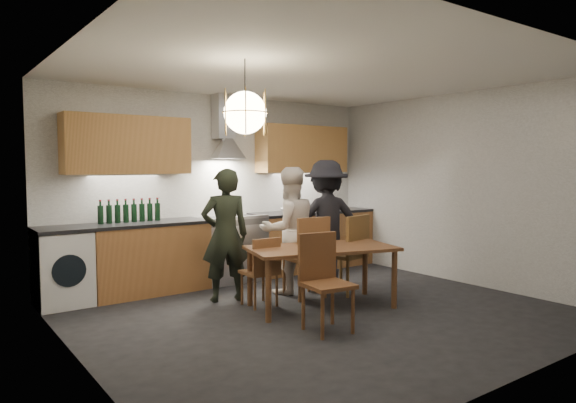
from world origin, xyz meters
TOP-DOWN VIEW (x-y plane):
  - ground at (0.00, 0.00)m, footprint 5.00×5.00m
  - room_shell at (0.00, 0.00)m, footprint 5.02×4.52m
  - counter_run at (0.02, 1.95)m, footprint 5.00×0.62m
  - range_stove at (0.00, 1.94)m, footprint 0.90×0.60m
  - wall_fixtures at (0.00, 2.07)m, footprint 4.30×0.54m
  - pendant_lamp at (-1.00, -0.10)m, footprint 0.43×0.43m
  - dining_table at (0.15, 0.15)m, footprint 1.80×1.23m
  - chair_back_left at (-0.39, 0.54)m, footprint 0.37×0.37m
  - chair_back_mid at (0.27, 0.53)m, footprint 0.49×0.49m
  - chair_back_right at (0.83, 0.39)m, footprint 0.53×0.53m
  - chair_front at (-0.35, -0.47)m, footprint 0.47×0.47m
  - person_left at (-0.59, 1.04)m, footprint 0.65×0.52m
  - person_mid at (0.25, 0.91)m, footprint 0.86×0.72m
  - person_right at (1.01, 1.07)m, footprint 1.24×0.98m
  - mixing_bowl at (1.00, 1.91)m, footprint 0.33×0.33m
  - stock_pot at (1.86, 2.00)m, footprint 0.26×0.26m
  - wine_bottles at (-1.38, 2.04)m, footprint 0.79×0.07m

SIDE VIEW (x-z plane):
  - ground at x=0.00m, z-range 0.00..0.00m
  - range_stove at x=0.00m, z-range -0.02..0.90m
  - counter_run at x=0.02m, z-range 0.00..0.90m
  - chair_back_left at x=-0.39m, z-range 0.06..0.85m
  - chair_front at x=-0.35m, z-range 0.07..1.01m
  - chair_back_right at x=0.83m, z-range 0.07..1.06m
  - chair_back_mid at x=0.27m, z-range 0.07..1.07m
  - dining_table at x=0.15m, z-range 0.27..0.96m
  - person_left at x=-0.59m, z-range 0.00..1.57m
  - person_mid at x=0.25m, z-range 0.00..1.59m
  - person_right at x=1.01m, z-range 0.00..1.68m
  - mixing_bowl at x=1.00m, z-range 0.90..0.97m
  - stock_pot at x=1.86m, z-range 0.90..1.04m
  - wine_bottles at x=-1.38m, z-range 0.90..1.19m
  - room_shell at x=0.00m, z-range 0.40..3.01m
  - wall_fixtures at x=0.00m, z-range 1.32..2.42m
  - pendant_lamp at x=-1.00m, z-range 1.75..2.45m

